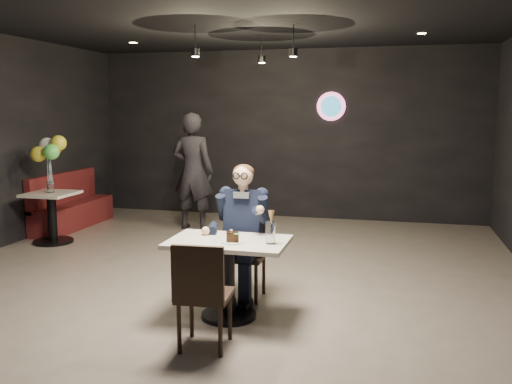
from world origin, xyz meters
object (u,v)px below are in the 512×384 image
(side_table, at_px, (52,215))
(balloon_vase, at_px, (50,187))
(chair_near, at_px, (205,293))
(passerby, at_px, (193,171))
(seated_man, at_px, (244,230))
(booth_bench, at_px, (73,200))
(chair_far, at_px, (244,255))
(sundae_glass, at_px, (270,233))
(main_table, at_px, (229,279))

(side_table, distance_m, balloon_vase, 0.42)
(chair_near, bearing_deg, passerby, 107.83)
(seated_man, height_order, booth_bench, seated_man)
(balloon_vase, bearing_deg, seated_man, -25.38)
(chair_far, height_order, side_table, chair_far)
(chair_far, relative_size, chair_near, 1.00)
(chair_far, bearing_deg, seated_man, -90.00)
(booth_bench, bearing_deg, seated_man, -35.33)
(seated_man, relative_size, balloon_vase, 8.95)
(sundae_glass, height_order, booth_bench, sundae_glass)
(chair_near, distance_m, balloon_vase, 4.40)
(main_table, xyz_separation_m, passerby, (-1.68, 3.54, 0.58))
(sundae_glass, bearing_deg, seated_man, 124.94)
(booth_bench, relative_size, passerby, 0.96)
(sundae_glass, bearing_deg, chair_near, -122.98)
(chair_near, bearing_deg, seated_man, 86.05)
(chair_near, bearing_deg, main_table, 86.05)
(passerby, bearing_deg, sundae_glass, 122.95)
(balloon_vase, bearing_deg, main_table, -32.54)
(main_table, distance_m, passerby, 3.96)
(booth_bench, bearing_deg, balloon_vase, -73.30)
(booth_bench, height_order, balloon_vase, balloon_vase)
(main_table, bearing_deg, balloon_vase, 147.46)
(seated_man, relative_size, side_table, 1.75)
(main_table, relative_size, passerby, 0.58)
(sundae_glass, relative_size, balloon_vase, 1.24)
(main_table, bearing_deg, sundae_glass, -4.82)
(booth_bench, bearing_deg, chair_far, -35.33)
(seated_man, distance_m, side_table, 3.73)
(sundae_glass, bearing_deg, chair_far, 124.94)
(sundae_glass, bearing_deg, balloon_vase, 149.96)
(chair_near, relative_size, balloon_vase, 5.72)
(seated_man, distance_m, balloon_vase, 3.72)
(seated_man, height_order, sundae_glass, seated_man)
(chair_far, distance_m, passerby, 3.46)
(balloon_vase, bearing_deg, passerby, 39.64)
(main_table, relative_size, side_table, 1.34)
(chair_far, relative_size, balloon_vase, 5.72)
(sundae_glass, relative_size, passerby, 0.10)
(chair_far, distance_m, balloon_vase, 3.74)
(chair_near, height_order, passerby, passerby)
(main_table, distance_m, booth_bench, 4.83)
(chair_far, distance_m, seated_man, 0.26)
(main_table, relative_size, booth_bench, 0.60)
(booth_bench, bearing_deg, passerby, 11.22)
(seated_man, height_order, side_table, seated_man)
(chair_near, relative_size, sundae_glass, 4.62)
(main_table, relative_size, chair_far, 1.20)
(sundae_glass, bearing_deg, side_table, 149.96)
(side_table, bearing_deg, booth_bench, 106.70)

